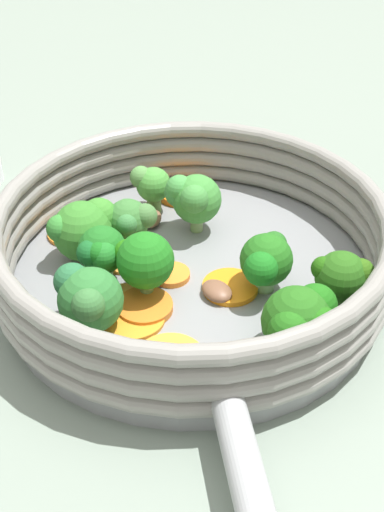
{
  "coord_description": "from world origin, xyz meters",
  "views": [
    {
      "loc": [
        -0.26,
        0.35,
        0.36
      ],
      "look_at": [
        0.0,
        0.0,
        0.03
      ],
      "focal_mm": 50.0,
      "sensor_mm": 36.0,
      "label": 1
    }
  ],
  "objects_px": {
    "carrot_slice_6": "(182,193)",
    "mushroom_piece_1": "(217,291)",
    "carrot_slice_5": "(125,298)",
    "mushroom_piece_2": "(157,273)",
    "carrot_slice_3": "(170,359)",
    "broccoli_floret_1": "(101,252)",
    "broccoli_floret_3": "(130,221)",
    "carrot_slice_4": "(70,233)",
    "carrot_slice_8": "(134,319)",
    "broccoli_floret_2": "(150,183)",
    "broccoli_floret_4": "(192,197)",
    "broccoli_floret_5": "(88,298)",
    "broccoli_floret_6": "(145,260)",
    "broccoli_floret_8": "(302,322)",
    "broccoli_floret_7": "(267,260)",
    "carrot_slice_2": "(143,306)",
    "mushroom_piece_3": "(150,218)",
    "skillet": "(192,280)",
    "carrot_slice_7": "(123,261)",
    "mushroom_piece_0": "(119,230)",
    "broccoli_floret_0": "(342,277)",
    "broccoli_floret_9": "(84,229)",
    "carrot_slice_1": "(171,275)",
    "carrot_slice_0": "(231,286)"
  },
  "relations": [
    {
      "from": "carrot_slice_3",
      "to": "broccoli_floret_3",
      "type": "xyz_separation_m",
      "value": [
        0.1,
        -0.08,
        0.03
      ]
    },
    {
      "from": "broccoli_floret_2",
      "to": "carrot_slice_2",
      "type": "bearing_deg",
      "value": 126.92
    },
    {
      "from": "mushroom_piece_1",
      "to": "broccoli_floret_5",
      "type": "bearing_deg",
      "value": 57.92
    },
    {
      "from": "broccoli_floret_1",
      "to": "mushroom_piece_2",
      "type": "height_order",
      "value": "broccoli_floret_1"
    },
    {
      "from": "mushroom_piece_1",
      "to": "mushroom_piece_2",
      "type": "distance_m",
      "value": 0.05
    },
    {
      "from": "skillet",
      "to": "carrot_slice_6",
      "type": "bearing_deg",
      "value": -48.27
    },
    {
      "from": "broccoli_floret_1",
      "to": "broccoli_floret_7",
      "type": "xyz_separation_m",
      "value": [
        -0.1,
        -0.07,
        -0.0
      ]
    },
    {
      "from": "carrot_slice_5",
      "to": "broccoli_floret_3",
      "type": "xyz_separation_m",
      "value": [
        0.04,
        -0.05,
        0.03
      ]
    },
    {
      "from": "mushroom_piece_0",
      "to": "mushroom_piece_2",
      "type": "relative_size",
      "value": 0.97
    },
    {
      "from": "broccoli_floret_4",
      "to": "broccoli_floret_9",
      "type": "bearing_deg",
      "value": 61.37
    },
    {
      "from": "carrot_slice_5",
      "to": "mushroom_piece_2",
      "type": "xyz_separation_m",
      "value": [
        -0.0,
        -0.03,
        0.0
      ]
    },
    {
      "from": "carrot_slice_3",
      "to": "broccoli_floret_1",
      "type": "bearing_deg",
      "value": -20.77
    },
    {
      "from": "carrot_slice_8",
      "to": "mushroom_piece_1",
      "type": "relative_size",
      "value": 1.77
    },
    {
      "from": "carrot_slice_4",
      "to": "carrot_slice_8",
      "type": "height_order",
      "value": "same"
    },
    {
      "from": "carrot_slice_6",
      "to": "mushroom_piece_1",
      "type": "height_order",
      "value": "mushroom_piece_1"
    },
    {
      "from": "broccoli_floret_4",
      "to": "broccoli_floret_9",
      "type": "distance_m",
      "value": 0.09
    },
    {
      "from": "carrot_slice_7",
      "to": "carrot_slice_8",
      "type": "xyz_separation_m",
      "value": [
        -0.05,
        0.05,
        0.0
      ]
    },
    {
      "from": "broccoli_floret_5",
      "to": "mushroom_piece_2",
      "type": "height_order",
      "value": "broccoli_floret_5"
    },
    {
      "from": "broccoli_floret_6",
      "to": "broccoli_floret_8",
      "type": "xyz_separation_m",
      "value": [
        -0.12,
        -0.02,
        -0.01
      ]
    },
    {
      "from": "carrot_slice_6",
      "to": "broccoli_floret_4",
      "type": "height_order",
      "value": "broccoli_floret_4"
    },
    {
      "from": "carrot_slice_1",
      "to": "broccoli_floret_6",
      "type": "relative_size",
      "value": 0.53
    },
    {
      "from": "broccoli_floret_5",
      "to": "broccoli_floret_6",
      "type": "bearing_deg",
      "value": -99.96
    },
    {
      "from": "broccoli_floret_8",
      "to": "mushroom_piece_1",
      "type": "height_order",
      "value": "broccoli_floret_8"
    },
    {
      "from": "broccoli_floret_4",
      "to": "mushroom_piece_3",
      "type": "distance_m",
      "value": 0.05
    },
    {
      "from": "carrot_slice_7",
      "to": "broccoli_floret_7",
      "type": "relative_size",
      "value": 0.69
    },
    {
      "from": "broccoli_floret_5",
      "to": "broccoli_floret_6",
      "type": "relative_size",
      "value": 0.96
    },
    {
      "from": "broccoli_floret_1",
      "to": "carrot_slice_7",
      "type": "bearing_deg",
      "value": -77.63
    },
    {
      "from": "broccoli_floret_7",
      "to": "mushroom_piece_2",
      "type": "distance_m",
      "value": 0.08
    },
    {
      "from": "mushroom_piece_0",
      "to": "mushroom_piece_3",
      "type": "bearing_deg",
      "value": -108.5
    },
    {
      "from": "skillet",
      "to": "mushroom_piece_2",
      "type": "bearing_deg",
      "value": 57.09
    },
    {
      "from": "carrot_slice_1",
      "to": "broccoli_floret_8",
      "type": "bearing_deg",
      "value": 174.01
    },
    {
      "from": "carrot_slice_2",
      "to": "carrot_slice_4",
      "type": "height_order",
      "value": "carrot_slice_2"
    },
    {
      "from": "broccoli_floret_8",
      "to": "mushroom_piece_3",
      "type": "height_order",
      "value": "broccoli_floret_8"
    },
    {
      "from": "broccoli_floret_4",
      "to": "mushroom_piece_3",
      "type": "xyz_separation_m",
      "value": [
        0.03,
        0.01,
        -0.03
      ]
    },
    {
      "from": "broccoli_floret_0",
      "to": "broccoli_floret_9",
      "type": "relative_size",
      "value": 0.84
    },
    {
      "from": "carrot_slice_3",
      "to": "broccoli_floret_3",
      "type": "relative_size",
      "value": 1.03
    },
    {
      "from": "mushroom_piece_0",
      "to": "broccoli_floret_4",
      "type": "bearing_deg",
      "value": -135.86
    },
    {
      "from": "broccoli_floret_2",
      "to": "broccoli_floret_9",
      "type": "xyz_separation_m",
      "value": [
        -0.0,
        0.09,
        0.0
      ]
    },
    {
      "from": "carrot_slice_5",
      "to": "mushroom_piece_1",
      "type": "distance_m",
      "value": 0.07
    },
    {
      "from": "carrot_slice_4",
      "to": "broccoli_floret_8",
      "type": "relative_size",
      "value": 0.59
    },
    {
      "from": "carrot_slice_3",
      "to": "broccoli_floret_9",
      "type": "height_order",
      "value": "broccoli_floret_9"
    },
    {
      "from": "broccoli_floret_0",
      "to": "carrot_slice_8",
      "type": "bearing_deg",
      "value": 42.64
    },
    {
      "from": "broccoli_floret_2",
      "to": "mushroom_piece_2",
      "type": "distance_m",
      "value": 0.1
    },
    {
      "from": "broccoli_floret_4",
      "to": "broccoli_floret_7",
      "type": "relative_size",
      "value": 1.05
    },
    {
      "from": "skillet",
      "to": "broccoli_floret_3",
      "type": "bearing_deg",
      "value": 6.93
    },
    {
      "from": "broccoli_floret_3",
      "to": "broccoli_floret_0",
      "type": "bearing_deg",
      "value": -167.59
    },
    {
      "from": "broccoli_floret_6",
      "to": "broccoli_floret_5",
      "type": "bearing_deg",
      "value": 80.04
    },
    {
      "from": "carrot_slice_0",
      "to": "mushroom_piece_2",
      "type": "distance_m",
      "value": 0.06
    },
    {
      "from": "carrot_slice_8",
      "to": "broccoli_floret_4",
      "type": "distance_m",
      "value": 0.12
    },
    {
      "from": "carrot_slice_4",
      "to": "mushroom_piece_3",
      "type": "distance_m",
      "value": 0.07
    }
  ]
}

